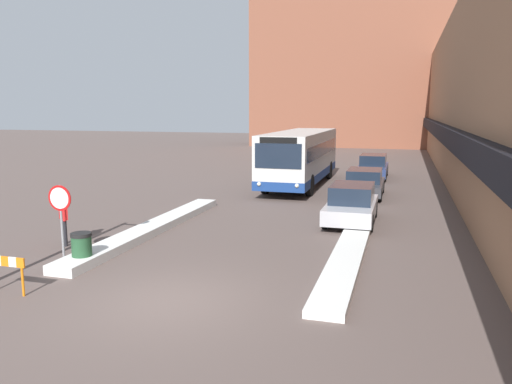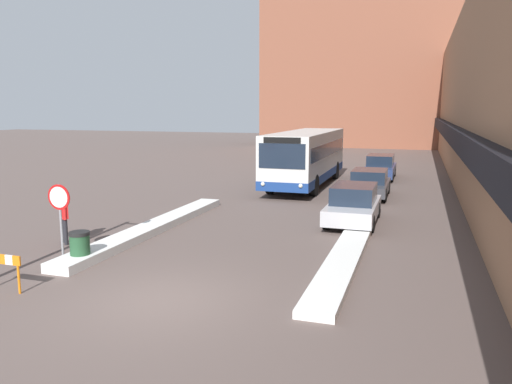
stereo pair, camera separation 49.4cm
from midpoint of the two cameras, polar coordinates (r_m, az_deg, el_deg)
ground_plane at (r=12.05m, az=-11.07°, el=-12.19°), size 160.00×160.00×0.00m
building_row_right at (r=34.22m, az=24.75°, el=9.76°), size 5.50×60.00×10.26m
building_backdrop_far at (r=62.32m, az=11.93°, el=13.73°), size 26.00×8.00×18.59m
snow_bank_left at (r=18.67m, az=-12.47°, el=-4.00°), size 0.90×10.53×0.28m
snow_bank_right at (r=14.90m, az=9.36°, el=-7.50°), size 0.90×8.70×0.20m
city_bus at (r=29.07m, az=4.63°, el=4.11°), size 2.64×10.98×3.14m
parked_car_front at (r=19.85m, az=10.18°, el=-1.34°), size 1.85×4.23×1.51m
parked_car_middle at (r=26.07m, az=11.74°, el=1.06°), size 1.92×4.27×1.38m
parked_car_back at (r=33.21m, az=12.81°, el=2.87°), size 1.84×4.71×1.52m
stop_sign at (r=15.68m, az=-22.31°, el=-1.50°), size 0.76×0.08×2.24m
pedestrian at (r=17.48m, az=-21.93°, el=-2.29°), size 0.49×0.49×1.77m
trash_bin at (r=15.19m, az=-20.18°, el=-6.14°), size 0.59×0.59×0.95m
construction_barricade at (r=13.58m, az=-27.64°, el=-7.64°), size 1.10×0.06×0.94m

